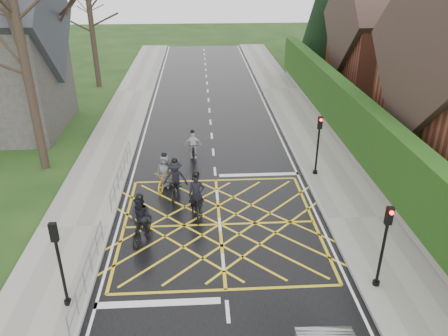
{
  "coord_description": "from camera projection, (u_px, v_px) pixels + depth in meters",
  "views": [
    {
      "loc": [
        -0.73,
        -15.43,
        10.22
      ],
      "look_at": [
        0.34,
        2.75,
        1.3
      ],
      "focal_mm": 35.0,
      "sensor_mm": 36.0,
      "label": 1
    }
  ],
  "objects": [
    {
      "name": "sidewalk_right",
      "position": [
        360.0,
        218.0,
        18.66
      ],
      "size": [
        3.0,
        80.0,
        0.15
      ],
      "primitive_type": "cube",
      "color": "gray",
      "rests_on": "ground"
    },
    {
      "name": "railing_south",
      "position": [
        87.0,
        267.0,
        14.65
      ],
      "size": [
        0.05,
        5.04,
        1.03
      ],
      "color": "slate",
      "rests_on": "ground"
    },
    {
      "name": "railing_north",
      "position": [
        121.0,
        169.0,
        21.37
      ],
      "size": [
        0.05,
        6.04,
        1.03
      ],
      "color": "slate",
      "rests_on": "ground"
    },
    {
      "name": "sidewalk_left",
      "position": [
        75.0,
        228.0,
        18.02
      ],
      "size": [
        3.0,
        80.0,
        0.15
      ],
      "primitive_type": "cube",
      "color": "gray",
      "rests_on": "ground"
    },
    {
      "name": "road",
      "position": [
        220.0,
        224.0,
        18.37
      ],
      "size": [
        9.0,
        80.0,
        0.01
      ],
      "primitive_type": "cube",
      "color": "black",
      "rests_on": "ground"
    },
    {
      "name": "hedge",
      "position": [
        359.0,
        124.0,
        23.24
      ],
      "size": [
        0.9,
        38.0,
        2.8
      ],
      "primitive_type": "cube",
      "color": "#163B10",
      "rests_on": "stone_wall"
    },
    {
      "name": "traffic_light_se",
      "position": [
        383.0,
        248.0,
        14.14
      ],
      "size": [
        0.24,
        0.31,
        3.21
      ],
      "rotation": [
        0.0,
        0.0,
        3.14
      ],
      "color": "black",
      "rests_on": "ground"
    },
    {
      "name": "conifer",
      "position": [
        322.0,
        18.0,
        40.05
      ],
      "size": [
        4.6,
        4.6,
        10.0
      ],
      "color": "black",
      "rests_on": "ground"
    },
    {
      "name": "traffic_light_sw",
      "position": [
        61.0,
        266.0,
        13.34
      ],
      "size": [
        0.24,
        0.31,
        3.21
      ],
      "color": "black",
      "rests_on": "ground"
    },
    {
      "name": "ground",
      "position": [
        220.0,
        224.0,
        18.37
      ],
      "size": [
        120.0,
        120.0,
        0.0
      ],
      "primitive_type": "plane",
      "color": "black",
      "rests_on": "ground"
    },
    {
      "name": "cyclist_front",
      "position": [
        193.0,
        148.0,
        24.11
      ],
      "size": [
        0.92,
        1.7,
        1.67
      ],
      "rotation": [
        0.0,
        0.0,
        0.07
      ],
      "color": "black",
      "rests_on": "ground"
    },
    {
      "name": "cyclist_mid",
      "position": [
        175.0,
        182.0,
        20.25
      ],
      "size": [
        1.22,
        2.06,
        1.95
      ],
      "rotation": [
        0.0,
        0.0,
        -0.11
      ],
      "color": "black",
      "rests_on": "ground"
    },
    {
      "name": "stone_wall",
      "position": [
        355.0,
        154.0,
        24.01
      ],
      "size": [
        0.5,
        38.0,
        0.7
      ],
      "primitive_type": "cube",
      "color": "slate",
      "rests_on": "ground"
    },
    {
      "name": "traffic_light_ne",
      "position": [
        318.0,
        146.0,
        21.67
      ],
      "size": [
        0.24,
        0.31,
        3.21
      ],
      "rotation": [
        0.0,
        0.0,
        3.14
      ],
      "color": "black",
      "rests_on": "ground"
    },
    {
      "name": "cyclist_back",
      "position": [
        142.0,
        223.0,
        17.1
      ],
      "size": [
        1.07,
        2.13,
        2.05
      ],
      "rotation": [
        0.0,
        0.0,
        -0.25
      ],
      "color": "black",
      "rests_on": "ground"
    },
    {
      "name": "cyclist_lead",
      "position": [
        165.0,
        176.0,
        21.05
      ],
      "size": [
        1.14,
        1.98,
        1.82
      ],
      "rotation": [
        0.0,
        0.0,
        -0.28
      ],
      "color": "#B68416",
      "rests_on": "ground"
    },
    {
      "name": "cyclist_rear",
      "position": [
        197.0,
        201.0,
        18.79
      ],
      "size": [
        0.92,
        2.2,
        2.09
      ],
      "rotation": [
        0.0,
        0.0,
        0.08
      ],
      "color": "black",
      "rests_on": "ground"
    },
    {
      "name": "tree_near",
      "position": [
        15.0,
        11.0,
        19.79
      ],
      "size": [
        9.24,
        9.24,
        11.44
      ],
      "color": "black",
      "rests_on": "ground"
    },
    {
      "name": "house_far",
      "position": [
        400.0,
        40.0,
        33.37
      ],
      "size": [
        9.8,
        8.8,
        10.3
      ],
      "color": "brown",
      "rests_on": "ground"
    }
  ]
}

